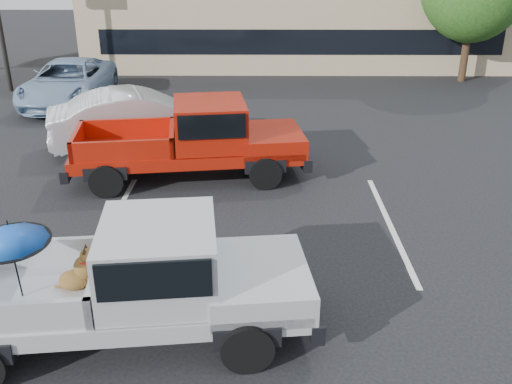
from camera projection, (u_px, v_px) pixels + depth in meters
ground at (248, 274)px, 10.39m from camera, size 90.00×90.00×0.00m
stripe_left at (111, 224)px, 12.24m from camera, size 0.12×5.00×0.01m
stripe_right at (390, 225)px, 12.20m from camera, size 0.12×5.00×0.01m
silver_pickup at (144, 276)px, 8.38m from camera, size 5.87×2.59×2.06m
red_pickup at (203, 137)px, 14.32m from camera, size 6.22×2.86×1.97m
silver_sedan at (140, 119)px, 16.53m from camera, size 5.45×3.30×1.70m
blue_suv at (68, 82)px, 21.23m from camera, size 2.66×5.67×1.57m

